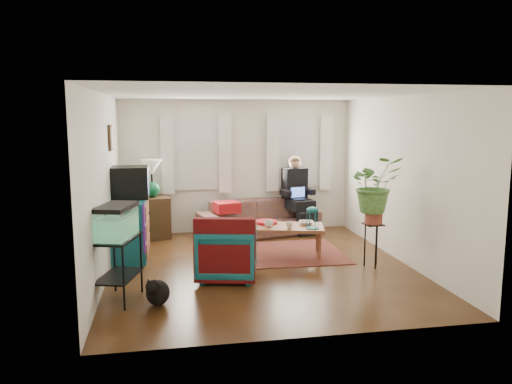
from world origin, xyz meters
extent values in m
cube|color=#4F2B14|center=(0.00, 0.00, 0.00)|extent=(4.50, 5.00, 0.01)
cube|color=white|center=(0.00, 0.00, 2.60)|extent=(4.50, 5.00, 0.01)
cube|color=silver|center=(0.00, 2.50, 1.30)|extent=(4.50, 0.01, 2.60)
cube|color=silver|center=(0.00, -2.50, 1.30)|extent=(4.50, 0.01, 2.60)
cube|color=silver|center=(-2.25, 0.00, 1.30)|extent=(0.01, 5.00, 2.60)
cube|color=silver|center=(2.25, 0.00, 1.30)|extent=(0.01, 5.00, 2.60)
cube|color=white|center=(-0.80, 2.48, 1.55)|extent=(1.08, 0.04, 1.38)
cube|color=white|center=(1.25, 2.48, 1.55)|extent=(1.08, 0.04, 1.38)
cube|color=white|center=(-0.80, 2.40, 1.55)|extent=(1.36, 0.06, 1.50)
cube|color=white|center=(1.25, 2.40, 1.55)|extent=(1.36, 0.06, 1.50)
cube|color=#3D2616|center=(-2.21, 0.85, 1.95)|extent=(0.04, 0.32, 0.40)
cube|color=brown|center=(0.50, 0.66, 0.01)|extent=(2.02, 1.63, 0.01)
imported|color=brown|center=(0.36, 2.05, 0.45)|extent=(2.43, 1.39, 0.90)
cube|color=#3A2A16|center=(-1.65, 2.17, 0.39)|extent=(0.67, 0.67, 0.78)
cube|color=#11566A|center=(-1.99, 0.89, 0.48)|extent=(0.55, 1.08, 0.97)
cube|color=black|center=(-1.97, 1.00, 1.22)|extent=(0.60, 0.55, 0.51)
cube|color=black|center=(-2.00, -1.06, 0.40)|extent=(0.59, 0.80, 0.80)
cube|color=#7FD899|center=(-2.00, -1.06, 1.02)|extent=(0.53, 0.73, 0.42)
ellipsoid|color=black|center=(-1.53, -1.30, 0.19)|extent=(0.41, 0.51, 0.38)
imported|color=#105E65|center=(-0.57, -0.42, 0.41)|extent=(0.95, 0.91, 0.83)
cube|color=#9E0A0A|center=(-0.64, -0.73, 0.59)|extent=(0.85, 0.37, 0.68)
cube|color=brown|center=(0.52, 0.53, 0.25)|extent=(1.35, 0.94, 0.51)
imported|color=white|center=(0.23, 0.49, 0.56)|extent=(0.17, 0.17, 0.11)
imported|color=beige|center=(0.53, 0.32, 0.56)|extent=(0.13, 0.13, 0.10)
imported|color=white|center=(0.87, 0.56, 0.54)|extent=(0.29, 0.29, 0.06)
cylinder|color=#B21414|center=(0.24, 0.77, 0.53)|extent=(0.46, 0.46, 0.04)
cube|color=black|center=(1.68, -0.29, 0.34)|extent=(0.30, 0.30, 0.67)
imported|color=#599947|center=(1.68, -0.29, 1.14)|extent=(0.80, 0.70, 0.85)
camera|label=1|loc=(-1.39, -7.24, 2.29)|focal=35.00mm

